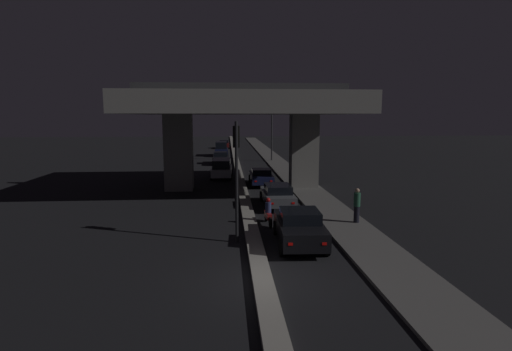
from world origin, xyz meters
TOP-DOWN VIEW (x-y plane):
  - ground_plane at (0.00, 0.00)m, footprint 200.00×200.00m
  - median_divider at (0.00, 35.00)m, footprint 0.70×126.00m
  - sidewalk_right at (4.97, 28.00)m, footprint 2.54×126.00m
  - elevated_overpass at (0.00, 17.78)m, footprint 16.49×13.73m
  - traffic_light_left_of_median at (-0.75, 4.55)m, footprint 0.30×0.49m
  - street_lamp at (4.17, 37.07)m, footprint 2.48×0.32m
  - car_black_lead at (2.00, 3.92)m, footprint 2.19×4.59m
  - car_grey_second at (2.00, 11.58)m, footprint 1.97×4.47m
  - car_dark_blue_third at (1.64, 19.46)m, footprint 1.89×4.30m
  - car_white_lead_oncoming at (-1.65, 23.74)m, footprint 2.04×4.68m
  - car_black_second_oncoming at (-1.93, 34.63)m, footprint 2.03×4.54m
  - car_dark_blue_third_oncoming at (-1.96, 44.52)m, footprint 1.97×4.67m
  - car_dark_red_fourth_oncoming at (-1.64, 58.14)m, footprint 1.97×4.09m
  - motorcycle_red_filtering_near at (0.97, 7.31)m, footprint 0.34×1.87m
  - pedestrian_on_sidewalk at (5.59, 6.95)m, footprint 0.34×0.34m

SIDE VIEW (x-z plane):
  - ground_plane at x=0.00m, z-range 0.00..0.00m
  - sidewalk_right at x=4.97m, z-range 0.00..0.13m
  - median_divider at x=0.00m, z-range 0.00..0.22m
  - motorcycle_red_filtering_near at x=0.97m, z-range -0.11..1.34m
  - car_dark_blue_third at x=1.64m, z-range 0.04..1.41m
  - car_black_second_oncoming at x=-1.93m, z-range 0.00..1.45m
  - car_dark_red_fourth_oncoming at x=-1.64m, z-range 0.00..1.46m
  - car_grey_second at x=2.00m, z-range 0.04..1.46m
  - car_black_lead at x=2.00m, z-range 0.02..1.61m
  - car_white_lead_oncoming at x=-1.65m, z-range 0.05..1.79m
  - pedestrian_on_sidewalk at x=5.59m, z-range 0.14..1.96m
  - car_dark_blue_third_oncoming at x=-1.96m, z-range 0.04..2.09m
  - traffic_light_left_of_median at x=-0.75m, z-range 0.98..6.42m
  - street_lamp at x=4.17m, z-range 0.76..9.38m
  - elevated_overpass at x=0.00m, z-range 2.12..10.27m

